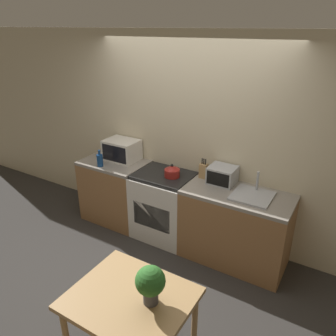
{
  "coord_description": "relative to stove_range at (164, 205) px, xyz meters",
  "views": [
    {
      "loc": [
        1.81,
        -2.58,
        2.63
      ],
      "look_at": [
        -0.05,
        0.51,
        1.05
      ],
      "focal_mm": 35.0,
      "sensor_mm": 36.0,
      "label": 1
    }
  ],
  "objects": [
    {
      "name": "ground_plane",
      "position": [
        0.17,
        -0.61,
        -0.45
      ],
      "size": [
        16.0,
        16.0,
        0.0
      ],
      "primitive_type": "plane",
      "color": "#33302D"
    },
    {
      "name": "wall_back",
      "position": [
        0.17,
        0.34,
        0.85
      ],
      "size": [
        10.0,
        0.06,
        2.6
      ],
      "color": "beige",
      "rests_on": "ground_plane"
    },
    {
      "name": "counter_left_run",
      "position": [
        -0.82,
        0.0,
        0.0
      ],
      "size": [
        0.89,
        0.62,
        0.9
      ],
      "color": "olive",
      "rests_on": "ground_plane"
    },
    {
      "name": "counter_right_run",
      "position": [
        0.98,
        0.0,
        0.0
      ],
      "size": [
        1.22,
        0.62,
        0.9
      ],
      "color": "olive",
      "rests_on": "ground_plane"
    },
    {
      "name": "stove_range",
      "position": [
        0.0,
        0.0,
        0.0
      ],
      "size": [
        0.74,
        0.62,
        0.9
      ],
      "color": "silver",
      "rests_on": "ground_plane"
    },
    {
      "name": "kettle",
      "position": [
        0.12,
        -0.0,
        0.52
      ],
      "size": [
        0.19,
        0.19,
        0.17
      ],
      "color": "maroon",
      "rests_on": "stove_range"
    },
    {
      "name": "microwave",
      "position": [
        -0.76,
        0.12,
        0.59
      ],
      "size": [
        0.46,
        0.34,
        0.28
      ],
      "color": "silver",
      "rests_on": "counter_left_run"
    },
    {
      "name": "bottle",
      "position": [
        -0.86,
        -0.22,
        0.54
      ],
      "size": [
        0.08,
        0.08,
        0.23
      ],
      "color": "navy",
      "rests_on": "counter_left_run"
    },
    {
      "name": "knife_block",
      "position": [
        0.47,
        0.17,
        0.55
      ],
      "size": [
        0.09,
        0.07,
        0.25
      ],
      "color": "tan",
      "rests_on": "counter_right_run"
    },
    {
      "name": "toaster_oven",
      "position": [
        0.72,
        0.15,
        0.55
      ],
      "size": [
        0.31,
        0.28,
        0.2
      ],
      "color": "#ADAFB5",
      "rests_on": "counter_right_run"
    },
    {
      "name": "sink_basin",
      "position": [
        1.14,
        0.01,
        0.47
      ],
      "size": [
        0.43,
        0.42,
        0.24
      ],
      "color": "#ADAFB5",
      "rests_on": "counter_right_run"
    },
    {
      "name": "dining_table",
      "position": [
        0.76,
        -1.72,
        0.2
      ],
      "size": [
        0.91,
        0.77,
        0.74
      ],
      "color": "tan",
      "rests_on": "ground_plane"
    },
    {
      "name": "potted_plant",
      "position": [
        0.93,
        -1.68,
        0.48
      ],
      "size": [
        0.22,
        0.22,
        0.31
      ],
      "color": "#424247",
      "rests_on": "dining_table"
    }
  ]
}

